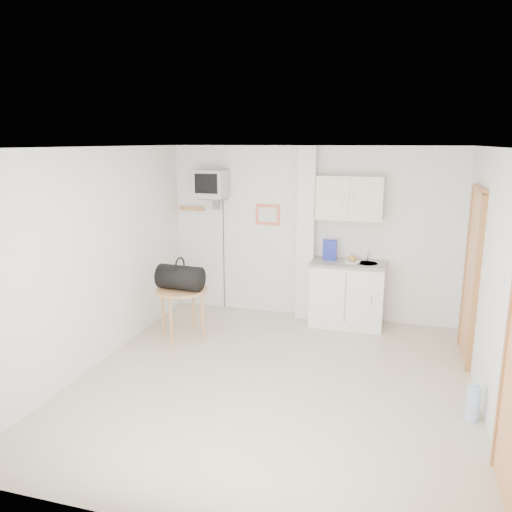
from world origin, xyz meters
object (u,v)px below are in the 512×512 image
(water_bottle, at_px, (473,403))
(crt_television, at_px, (211,185))
(round_table, at_px, (182,295))
(duffel_bag, at_px, (180,277))

(water_bottle, bearing_deg, crt_television, 146.61)
(round_table, relative_size, water_bottle, 1.74)
(crt_television, xyz_separation_m, round_table, (-0.02, -1.12, -1.35))
(duffel_bag, relative_size, water_bottle, 1.56)
(crt_television, bearing_deg, round_table, -90.90)
(duffel_bag, bearing_deg, round_table, 85.41)
(crt_television, relative_size, duffel_bag, 3.54)
(round_table, relative_size, duffel_bag, 1.11)
(crt_television, xyz_separation_m, duffel_bag, (-0.02, -1.14, -1.10))
(round_table, height_order, water_bottle, round_table)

